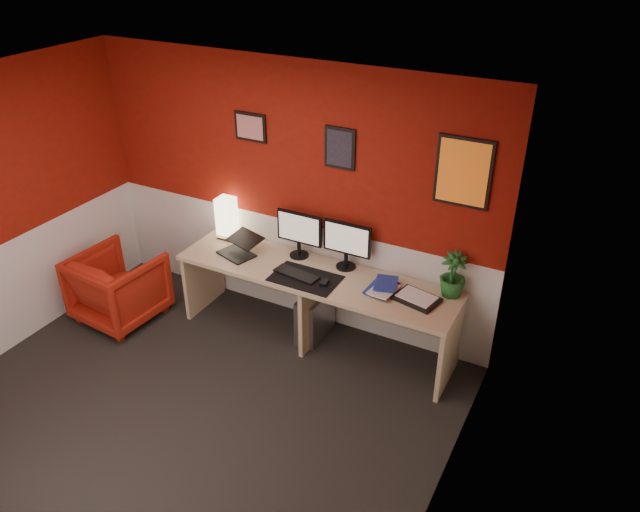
{
  "coord_description": "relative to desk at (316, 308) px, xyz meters",
  "views": [
    {
      "loc": [
        2.64,
        -2.7,
        3.56
      ],
      "look_at": [
        0.6,
        1.21,
        1.05
      ],
      "focal_mm": 34.5,
      "sensor_mm": 36.0,
      "label": 1
    }
  ],
  "objects": [
    {
      "name": "mouse",
      "position": [
        0.15,
        -0.13,
        0.39
      ],
      "size": [
        0.08,
        0.11,
        0.03
      ],
      "primitive_type": "cube",
      "rotation": [
        0.0,
        0.0,
        0.22
      ],
      "color": "black",
      "rests_on": "desk_mat"
    },
    {
      "name": "book_bottom",
      "position": [
        0.51,
        0.03,
        0.38
      ],
      "size": [
        0.24,
        0.31,
        0.03
      ],
      "primitive_type": "imported",
      "rotation": [
        0.0,
        0.0,
        -0.06
      ],
      "color": "navy",
      "rests_on": "desk"
    },
    {
      "name": "zen_tray",
      "position": [
        0.94,
        0.01,
        0.38
      ],
      "size": [
        0.4,
        0.32,
        0.03
      ],
      "primitive_type": "cube",
      "rotation": [
        0.0,
        0.0,
        -0.22
      ],
      "color": "black",
      "rests_on": "desk"
    },
    {
      "name": "laptop",
      "position": [
        -0.81,
        -0.05,
        0.47
      ],
      "size": [
        0.38,
        0.32,
        0.22
      ],
      "primitive_type": "cube",
      "rotation": [
        0.0,
        0.0,
        -0.31
      ],
      "color": "black",
      "rests_on": "desk"
    },
    {
      "name": "keyboard",
      "position": [
        -0.13,
        -0.11,
        0.38
      ],
      "size": [
        0.43,
        0.19,
        0.02
      ],
      "primitive_type": "cube",
      "rotation": [
        0.0,
        0.0,
        -0.13
      ],
      "color": "black",
      "rests_on": "desk_mat"
    },
    {
      "name": "shoji_lamp",
      "position": [
        -1.08,
        0.21,
        0.56
      ],
      "size": [
        0.16,
        0.16,
        0.4
      ],
      "primitive_type": "cube",
      "color": "#FFE5B2",
      "rests_on": "desk"
    },
    {
      "name": "monitor_right",
      "position": [
        0.19,
        0.23,
        0.66
      ],
      "size": [
        0.45,
        0.06,
        0.58
      ],
      "primitive_type": "cube",
      "color": "black",
      "rests_on": "desk"
    },
    {
      "name": "ceiling",
      "position": [
        -0.45,
        -1.41,
        2.13
      ],
      "size": [
        4.0,
        3.5,
        0.01
      ],
      "primitive_type": "cube",
      "color": "white",
      "rests_on": "ground"
    },
    {
      "name": "book_top",
      "position": [
        0.56,
        0.02,
        0.43
      ],
      "size": [
        0.24,
        0.29,
        0.02
      ],
      "primitive_type": "imported",
      "rotation": [
        0.0,
        0.0,
        0.24
      ],
      "color": "navy",
      "rests_on": "book_middle"
    },
    {
      "name": "art_right",
      "position": [
        1.12,
        0.33,
        1.42
      ],
      "size": [
        0.44,
        0.02,
        0.56
      ],
      "primitive_type": "cube",
      "color": "orange",
      "rests_on": "wall_back"
    },
    {
      "name": "book_middle",
      "position": [
        0.57,
        -0.01,
        0.4
      ],
      "size": [
        0.23,
        0.29,
        0.02
      ],
      "primitive_type": "imported",
      "rotation": [
        0.0,
        0.0,
        -0.14
      ],
      "color": "silver",
      "rests_on": "book_bottom"
    },
    {
      "name": "art_center",
      "position": [
        0.06,
        0.33,
        1.44
      ],
      "size": [
        0.28,
        0.02,
        0.36
      ],
      "primitive_type": "cube",
      "color": "black",
      "rests_on": "wall_back"
    },
    {
      "name": "potted_plant",
      "position": [
        1.16,
        0.22,
        0.56
      ],
      "size": [
        0.25,
        0.25,
        0.39
      ],
      "primitive_type": "imported",
      "rotation": [
        0.0,
        0.0,
        0.14
      ],
      "color": "#19591E",
      "rests_on": "desk"
    },
    {
      "name": "wall_right",
      "position": [
        1.55,
        -1.41,
        0.89
      ],
      "size": [
        0.01,
        3.5,
        2.5
      ],
      "primitive_type": "cube",
      "color": "maroon",
      "rests_on": "ground"
    },
    {
      "name": "wainscot_right",
      "position": [
        1.54,
        -1.41,
        0.14
      ],
      "size": [
        0.01,
        3.5,
        1.0
      ],
      "primitive_type": "cube",
      "color": "silver",
      "rests_on": "ground"
    },
    {
      "name": "pc_tower",
      "position": [
        -0.04,
        0.06,
        -0.14
      ],
      "size": [
        0.2,
        0.45,
        0.45
      ],
      "primitive_type": "cube",
      "rotation": [
        0.0,
        0.0,
        -0.0
      ],
      "color": "#99999E",
      "rests_on": "ground"
    },
    {
      "name": "art_left",
      "position": [
        -0.83,
        0.33,
        1.49
      ],
      "size": [
        0.32,
        0.02,
        0.26
      ],
      "primitive_type": "cube",
      "color": "red",
      "rests_on": "wall_back"
    },
    {
      "name": "wall_back",
      "position": [
        -0.45,
        0.34,
        0.89
      ],
      "size": [
        4.0,
        0.01,
        2.5
      ],
      "primitive_type": "cube",
      "color": "maroon",
      "rests_on": "ground"
    },
    {
      "name": "armchair",
      "position": [
        -1.88,
        -0.54,
        -0.02
      ],
      "size": [
        0.8,
        0.82,
        0.69
      ],
      "primitive_type": "imported",
      "rotation": [
        0.0,
        0.0,
        3.06
      ],
      "color": "#A61C0B",
      "rests_on": "ground"
    },
    {
      "name": "desk",
      "position": [
        0.0,
        0.0,
        0.0
      ],
      "size": [
        2.6,
        0.65,
        0.73
      ],
      "primitive_type": "cube",
      "color": "tan",
      "rests_on": "ground"
    },
    {
      "name": "ground",
      "position": [
        -0.45,
        -1.41,
        -0.36
      ],
      "size": [
        4.0,
        3.5,
        0.01
      ],
      "primitive_type": "cube",
      "color": "black",
      "rests_on": "ground"
    },
    {
      "name": "desk_mat",
      "position": [
        -0.04,
        -0.12,
        0.37
      ],
      "size": [
        0.6,
        0.38,
        0.01
      ],
      "primitive_type": "cube",
      "color": "black",
      "rests_on": "desk"
    },
    {
      "name": "wainscot_back",
      "position": [
        -0.45,
        0.34,
        0.14
      ],
      "size": [
        4.0,
        0.01,
        1.0
      ],
      "primitive_type": "cube",
      "color": "silver",
      "rests_on": "ground"
    },
    {
      "name": "monitor_left",
      "position": [
        -0.28,
        0.21,
        0.66
      ],
      "size": [
        0.45,
        0.06,
        0.58
      ],
      "primitive_type": "cube",
      "color": "black",
      "rests_on": "desk"
    }
  ]
}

